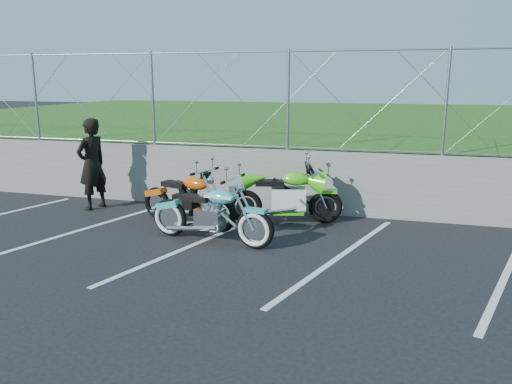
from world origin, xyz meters
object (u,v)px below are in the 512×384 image
(sportbike_green, at_px, (287,198))
(person_standing, at_px, (92,164))
(naked_orange, at_px, (189,201))
(cruiser_turquoise, at_px, (212,216))

(sportbike_green, bearing_deg, person_standing, 166.17)
(person_standing, bearing_deg, sportbike_green, 106.75)
(naked_orange, xyz_separation_m, person_standing, (-2.45, 0.62, 0.49))
(cruiser_turquoise, distance_m, sportbike_green, 1.78)
(cruiser_turquoise, xyz_separation_m, naked_orange, (-0.78, 0.84, 0.01))
(sportbike_green, bearing_deg, cruiser_turquoise, -137.50)
(naked_orange, height_order, sportbike_green, sportbike_green)
(sportbike_green, relative_size, person_standing, 1.11)
(person_standing, bearing_deg, naked_orange, 92.18)
(cruiser_turquoise, bearing_deg, naked_orange, 142.43)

